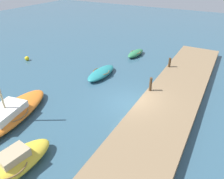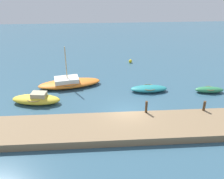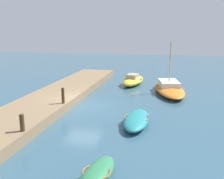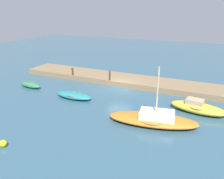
{
  "view_description": "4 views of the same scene",
  "coord_description": "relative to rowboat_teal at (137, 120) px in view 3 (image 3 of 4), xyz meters",
  "views": [
    {
      "loc": [
        -12.25,
        -5.21,
        8.88
      ],
      "look_at": [
        0.1,
        1.69,
        0.69
      ],
      "focal_mm": 34.3,
      "sensor_mm": 36.0,
      "label": 1
    },
    {
      "loc": [
        -2.69,
        -18.8,
        11.69
      ],
      "look_at": [
        -1.15,
        2.87,
        1.08
      ],
      "focal_mm": 39.6,
      "sensor_mm": 36.0,
      "label": 2
    },
    {
      "loc": [
        17.26,
        6.09,
        5.54
      ],
      "look_at": [
        -0.65,
        2.11,
        1.23
      ],
      "focal_mm": 40.95,
      "sensor_mm": 36.0,
      "label": 3
    },
    {
      "loc": [
        -9.64,
        21.96,
        8.41
      ],
      "look_at": [
        -0.08,
        1.89,
        0.57
      ],
      "focal_mm": 37.17,
      "sensor_mm": 36.0,
      "label": 4
    }
  ],
  "objects": [
    {
      "name": "rowboat_teal",
      "position": [
        0.0,
        0.0,
        0.0
      ],
      "size": [
        3.89,
        1.52,
        0.6
      ],
      "rotation": [
        0.0,
        0.0,
        -0.01
      ],
      "color": "teal",
      "rests_on": "ground_plane"
    },
    {
      "name": "dock_platform",
      "position": [
        -2.87,
        -6.95,
        -0.0
      ],
      "size": [
        27.15,
        3.92,
        0.61
      ],
      "primitive_type": "cube",
      "color": "#846B4C",
      "rests_on": "ground_plane"
    },
    {
      "name": "dinghy_green",
      "position": [
        6.3,
        -0.69,
        -0.0
      ],
      "size": [
        3.04,
        1.29,
        0.59
      ],
      "rotation": [
        0.0,
        0.0,
        -0.1
      ],
      "color": "#2D7A4C",
      "rests_on": "ground_plane"
    },
    {
      "name": "mooring_post_mid_west",
      "position": [
        3.73,
        -5.24,
        0.74
      ],
      "size": [
        0.23,
        0.23,
        0.88
      ],
      "primitive_type": "cylinder",
      "color": "#47331E",
      "rests_on": "dock_platform"
    },
    {
      "name": "ground_plane",
      "position": [
        -2.87,
        -4.4,
        -0.31
      ],
      "size": [
        84.0,
        84.0,
        0.0
      ],
      "primitive_type": "plane",
      "color": "#33566B"
    },
    {
      "name": "mooring_post_west",
      "position": [
        -1.36,
        -5.24,
        0.84
      ],
      "size": [
        0.21,
        0.21,
        1.08
      ],
      "primitive_type": "cylinder",
      "color": "#47331E",
      "rests_on": "dock_platform"
    },
    {
      "name": "sailboat_orange",
      "position": [
        -8.52,
        1.86,
        0.12
      ],
      "size": [
        7.09,
        3.52,
        4.52
      ],
      "rotation": [
        0.0,
        0.0,
        0.18
      ],
      "color": "orange",
      "rests_on": "ground_plane"
    },
    {
      "name": "motorboat_yellow",
      "position": [
        -11.34,
        -1.79,
        0.15
      ],
      "size": [
        4.82,
        2.33,
        1.14
      ],
      "rotation": [
        0.0,
        0.0,
        -0.13
      ],
      "color": "gold",
      "rests_on": "ground_plane"
    }
  ]
}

